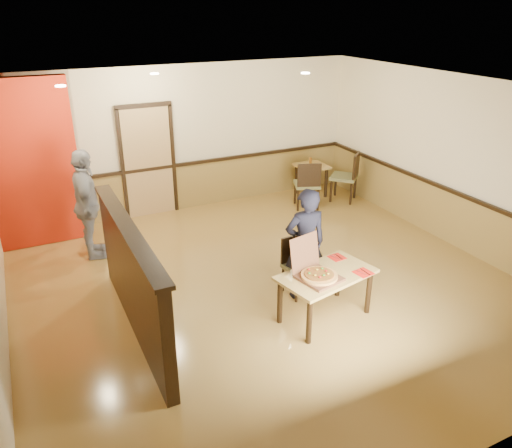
{
  "coord_description": "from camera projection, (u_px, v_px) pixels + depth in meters",
  "views": [
    {
      "loc": [
        -2.98,
        -5.61,
        3.81
      ],
      "look_at": [
        -0.22,
        0.0,
        1.04
      ],
      "focal_mm": 35.0,
      "sensor_mm": 36.0,
      "label": 1
    }
  ],
  "objects": [
    {
      "name": "floor",
      "position": [
        270.0,
        285.0,
        7.35
      ],
      "size": [
        7.0,
        7.0,
        0.0
      ],
      "primitive_type": "plane",
      "color": "#A58140",
      "rests_on": "ground"
    },
    {
      "name": "ceiling",
      "position": [
        272.0,
        92.0,
        6.21
      ],
      "size": [
        7.0,
        7.0,
        0.0
      ],
      "primitive_type": "plane",
      "rotation": [
        3.14,
        0.0,
        0.0
      ],
      "color": "black",
      "rests_on": "wall_back"
    },
    {
      "name": "wall_back",
      "position": [
        187.0,
        139.0,
        9.65
      ],
      "size": [
        7.0,
        0.0,
        7.0
      ],
      "primitive_type": "plane",
      "rotation": [
        1.57,
        0.0,
        0.0
      ],
      "color": "#FAECC3",
      "rests_on": "floor"
    },
    {
      "name": "wall_right",
      "position": [
        459.0,
        163.0,
        8.19
      ],
      "size": [
        0.0,
        7.0,
        7.0
      ],
      "primitive_type": "plane",
      "rotation": [
        1.57,
        0.0,
        -1.57
      ],
      "color": "#FAECC3",
      "rests_on": "floor"
    },
    {
      "name": "wainscot_back",
      "position": [
        190.0,
        186.0,
        10.01
      ],
      "size": [
        7.0,
        0.04,
        0.9
      ],
      "primitive_type": "cube",
      "color": "olive",
      "rests_on": "floor"
    },
    {
      "name": "chair_rail_back",
      "position": [
        189.0,
        164.0,
        9.8
      ],
      "size": [
        7.0,
        0.06,
        0.06
      ],
      "primitive_type": "cube",
      "color": "black",
      "rests_on": "wall_back"
    },
    {
      "name": "wainscot_right",
      "position": [
        449.0,
        217.0,
        8.56
      ],
      "size": [
        0.04,
        7.0,
        0.9
      ],
      "primitive_type": "cube",
      "color": "olive",
      "rests_on": "floor"
    },
    {
      "name": "chair_rail_right",
      "position": [
        452.0,
        191.0,
        8.36
      ],
      "size": [
        0.06,
        7.0,
        0.06
      ],
      "primitive_type": "cube",
      "color": "black",
      "rests_on": "wall_right"
    },
    {
      "name": "back_door",
      "position": [
        148.0,
        162.0,
        9.44
      ],
      "size": [
        0.9,
        0.06,
        2.1
      ],
      "primitive_type": "cube",
      "color": "tan",
      "rests_on": "wall_back"
    },
    {
      "name": "booth_partition",
      "position": [
        133.0,
        278.0,
        6.08
      ],
      "size": [
        0.2,
        3.1,
        1.44
      ],
      "color": "black",
      "rests_on": "floor"
    },
    {
      "name": "red_accent_panel",
      "position": [
        26.0,
        166.0,
        8.07
      ],
      "size": [
        1.6,
        0.2,
        2.78
      ],
      "primitive_type": "cube",
      "color": "red",
      "rests_on": "floor"
    },
    {
      "name": "spot_a",
      "position": [
        60.0,
        86.0,
        6.77
      ],
      "size": [
        0.14,
        0.14,
        0.02
      ],
      "primitive_type": "cylinder",
      "color": "#FFDBB2",
      "rests_on": "ceiling"
    },
    {
      "name": "spot_b",
      "position": [
        154.0,
        74.0,
        7.95
      ],
      "size": [
        0.14,
        0.14,
        0.02
      ],
      "primitive_type": "cylinder",
      "color": "#FFDBB2",
      "rests_on": "ceiling"
    },
    {
      "name": "spot_c",
      "position": [
        305.0,
        73.0,
        8.01
      ],
      "size": [
        0.14,
        0.14,
        0.02
      ],
      "primitive_type": "cylinder",
      "color": "#FFDBB2",
      "rests_on": "ceiling"
    },
    {
      "name": "main_table",
      "position": [
        326.0,
        280.0,
        6.39
      ],
      "size": [
        1.35,
        0.94,
        0.66
      ],
      "rotation": [
        0.0,
        0.0,
        0.2
      ],
      "color": "tan",
      "rests_on": "floor"
    },
    {
      "name": "diner_chair",
      "position": [
        298.0,
        263.0,
        7.03
      ],
      "size": [
        0.44,
        0.44,
        0.83
      ],
      "rotation": [
        0.0,
        0.0,
        0.07
      ],
      "color": "olive",
      "rests_on": "floor"
    },
    {
      "name": "side_chair_left",
      "position": [
        308.0,
        183.0,
        9.9
      ],
      "size": [
        0.63,
        0.63,
        0.98
      ],
      "rotation": [
        0.0,
        0.0,
        2.76
      ],
      "color": "olive",
      "rests_on": "floor"
    },
    {
      "name": "side_chair_right",
      "position": [
        348.0,
        175.0,
        10.29
      ],
      "size": [
        0.72,
        0.72,
        1.02
      ],
      "rotation": [
        0.0,
        0.0,
        3.88
      ],
      "color": "olive",
      "rests_on": "floor"
    },
    {
      "name": "side_table",
      "position": [
        311.0,
        173.0,
        10.61
      ],
      "size": [
        0.64,
        0.64,
        0.67
      ],
      "rotation": [
        0.0,
        0.0,
        -0.03
      ],
      "color": "tan",
      "rests_on": "floor"
    },
    {
      "name": "diner",
      "position": [
        305.0,
        244.0,
        6.78
      ],
      "size": [
        0.64,
        0.47,
        1.61
      ],
      "primitive_type": "imported",
      "rotation": [
        0.0,
        0.0,
        3.0
      ],
      "color": "black",
      "rests_on": "floor"
    },
    {
      "name": "passerby",
      "position": [
        87.0,
        205.0,
        7.85
      ],
      "size": [
        0.55,
        1.1,
        1.8
      ],
      "primitive_type": "imported",
      "rotation": [
        0.0,
        0.0,
        1.46
      ],
      "color": "gray",
      "rests_on": "floor"
    },
    {
      "name": "pizza_box",
      "position": [
        316.0,
        273.0,
        6.22
      ],
      "size": [
        0.57,
        0.64,
        0.49
      ],
      "rotation": [
        0.0,
        0.0,
        0.22
      ],
      "color": "brown",
      "rests_on": "main_table"
    },
    {
      "name": "pizza",
      "position": [
        319.0,
        276.0,
        6.19
      ],
      "size": [
        0.61,
        0.61,
        0.03
      ],
      "primitive_type": "cylinder",
      "rotation": [
        0.0,
        0.0,
        -0.43
      ],
      "color": "#E4A953",
      "rests_on": "pizza_box"
    },
    {
      "name": "napkin_near",
      "position": [
        363.0,
        273.0,
        6.35
      ],
      "size": [
        0.24,
        0.24,
        0.01
      ],
      "rotation": [
        0.0,
        0.0,
        0.15
      ],
      "color": "red",
      "rests_on": "main_table"
    },
    {
      "name": "napkin_far",
      "position": [
        337.0,
        257.0,
        6.74
      ],
      "size": [
        0.22,
        0.22,
        0.01
      ],
      "rotation": [
        0.0,
        0.0,
        0.11
      ],
      "color": "red",
      "rests_on": "main_table"
    },
    {
      "name": "condiment",
      "position": [
        311.0,
        161.0,
        10.62
      ],
      "size": [
        0.05,
        0.05,
        0.14
      ],
      "primitive_type": "cylinder",
      "color": "brown",
      "rests_on": "side_table"
    }
  ]
}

